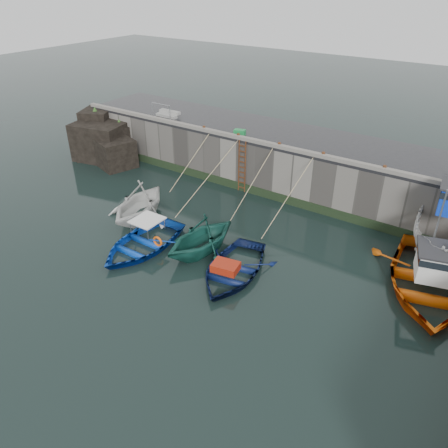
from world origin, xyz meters
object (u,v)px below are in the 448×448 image
Objects in this scene: bollard_a at (204,128)px; boat_far_orange at (428,280)px; boat_near_blue at (143,247)px; bollard_c at (279,145)px; bollard_e at (384,168)px; boat_near_navy at (233,273)px; boat_far_white at (447,232)px; bollard_b at (238,136)px; bollard_d at (323,155)px; boat_near_blacktrim at (202,251)px; ladder at (242,167)px; boat_near_white at (140,217)px; fish_crate at (240,132)px.

boat_far_orange is at bearing -14.99° from bollard_a.
boat_near_blue is 17.65× the size of bollard_c.
bollard_e is at bearing 0.00° from bollard_a.
boat_near_navy is 17.06× the size of bollard_a.
boat_near_blue is at bearing -154.15° from boat_far_white.
bollard_d is (5.30, 0.00, 0.00)m from bollard_b.
bollard_a is 1.00× the size of bollard_d.
bollard_b is at bearing 170.12° from boat_far_white.
bollard_a is 5.20m from bollard_c.
boat_far_white is at bearing 42.09° from boat_near_blacktrim.
ladder is at bearing -33.86° from bollard_b.
boat_near_white is 7.41m from bollard_b.
bollard_a is 1.00× the size of bollard_e.
bollard_e is (10.82, 6.21, 3.30)m from boat_near_white.
ladder is at bearing -177.60° from bollard_e.
boat_near_white is at bearing -165.40° from boat_far_white.
bollard_a is 1.00× the size of bollard_b.
boat_near_navy is at bearing 8.41° from boat_near_blue.
boat_far_orange is at bearing 19.71° from boat_near_blue.
bollard_d reaches higher than boat_near_navy.
bollard_e is at bearing 43.58° from boat_near_blue.
boat_far_orange reaches higher than boat_near_blacktrim.
boat_near_blacktrim reaches higher than boat_near_navy.
boat_near_blacktrim is at bearing -84.63° from fish_crate.
boat_near_navy is 9.14m from bollard_e.
boat_near_white is 15.89× the size of bollard_b.
boat_far_white is at bearing -3.08° from bollard_a.
bollard_e is at bearing 2.40° from ladder.
boat_far_orange is at bearing -30.07° from bollard_d.
boat_near_white is (-2.82, -5.88, -1.59)m from ladder.
boat_near_navy is at bearing -143.30° from boat_far_white.
bollard_a is at bearing 177.92° from fish_crate.
ladder is 11.52m from boat_far_white.
boat_far_white reaches higher than fish_crate.
bollard_c is at bearing 169.04° from boat_far_white.
bollard_b reaches higher than ladder.
fish_crate reaches higher than bollard_c.
boat_far_orange is at bearing 16.36° from boat_near_navy.
fish_crate is 2.97m from bollard_c.
bollard_e is (6.05, 6.99, 3.30)m from boat_near_blacktrim.
bollard_e is at bearing -17.51° from fish_crate.
bollard_a and bollard_c have the same top height.
boat_far_white reaches higher than bollard_b.
bollard_b is (-2.45, 6.99, 3.30)m from boat_near_blacktrim.
bollard_a is (-2.27, -0.49, -0.03)m from fish_crate.
boat_near_blacktrim is at bearing -54.72° from bollard_a.
boat_near_white is at bearing -110.48° from bollard_b.
bollard_c is at bearing 142.15° from boat_far_orange.
boat_far_orange is at bearing -47.91° from bollard_e.
fish_crate reaches higher than bollard_e.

